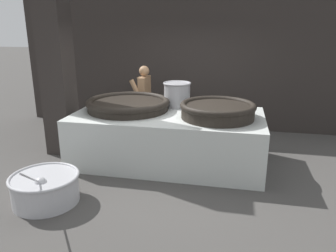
{
  "coord_description": "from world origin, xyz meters",
  "views": [
    {
      "loc": [
        1.16,
        -5.49,
        2.39
      ],
      "look_at": [
        0.0,
        0.0,
        0.68
      ],
      "focal_mm": 35.0,
      "sensor_mm": 36.0,
      "label": 1
    }
  ],
  "objects_px": {
    "stock_pot": "(177,94)",
    "cook": "(144,99)",
    "prep_bowl_vegetables": "(45,187)",
    "giant_wok_far": "(218,110)",
    "giant_wok_near": "(128,104)"
  },
  "relations": [
    {
      "from": "stock_pot",
      "to": "giant_wok_near",
      "type": "bearing_deg",
      "value": -152.17
    },
    {
      "from": "giant_wok_near",
      "to": "giant_wok_far",
      "type": "relative_size",
      "value": 1.21
    },
    {
      "from": "giant_wok_near",
      "to": "giant_wok_far",
      "type": "bearing_deg",
      "value": -7.63
    },
    {
      "from": "stock_pot",
      "to": "cook",
      "type": "bearing_deg",
      "value": 140.95
    },
    {
      "from": "giant_wok_far",
      "to": "prep_bowl_vegetables",
      "type": "relative_size",
      "value": 1.04
    },
    {
      "from": "giant_wok_near",
      "to": "cook",
      "type": "bearing_deg",
      "value": 90.8
    },
    {
      "from": "giant_wok_far",
      "to": "cook",
      "type": "xyz_separation_m",
      "value": [
        -1.67,
        1.35,
        -0.19
      ]
    },
    {
      "from": "stock_pot",
      "to": "prep_bowl_vegetables",
      "type": "relative_size",
      "value": 0.44
    },
    {
      "from": "cook",
      "to": "prep_bowl_vegetables",
      "type": "bearing_deg",
      "value": 80.7
    },
    {
      "from": "giant_wok_far",
      "to": "cook",
      "type": "height_order",
      "value": "cook"
    },
    {
      "from": "cook",
      "to": "prep_bowl_vegetables",
      "type": "distance_m",
      "value": 3.18
    },
    {
      "from": "giant_wok_near",
      "to": "cook",
      "type": "distance_m",
      "value": 1.14
    },
    {
      "from": "stock_pot",
      "to": "cook",
      "type": "distance_m",
      "value": 1.13
    },
    {
      "from": "giant_wok_near",
      "to": "giant_wok_far",
      "type": "xyz_separation_m",
      "value": [
        1.66,
        -0.22,
        0.03
      ]
    },
    {
      "from": "giant_wok_near",
      "to": "prep_bowl_vegetables",
      "type": "xyz_separation_m",
      "value": [
        -0.6,
        -1.93,
        -0.78
      ]
    }
  ]
}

